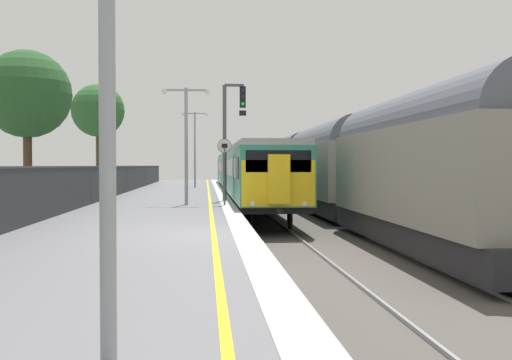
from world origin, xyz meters
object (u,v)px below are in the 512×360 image
(freight_train_adjacent_track, at_px, (306,165))
(signal_gantry, at_px, (230,128))
(speed_limit_sign, at_px, (225,163))
(platform_lamp_mid, at_px, (186,135))
(platform_lamp_far, at_px, (195,143))
(background_tree_centre, at_px, (97,112))
(commuter_train_at_platform, at_px, (243,171))
(background_tree_left, at_px, (26,97))
(platform_lamp_near, at_px, (107,3))

(freight_train_adjacent_track, height_order, signal_gantry, signal_gantry)
(speed_limit_sign, relative_size, platform_lamp_mid, 0.56)
(platform_lamp_far, bearing_deg, background_tree_centre, -143.37)
(platform_lamp_mid, bearing_deg, speed_limit_sign, -12.58)
(signal_gantry, height_order, platform_lamp_mid, signal_gantry)
(signal_gantry, bearing_deg, speed_limit_sign, -96.52)
(commuter_train_at_platform, distance_m, background_tree_left, 20.46)
(background_tree_centre, bearing_deg, signal_gantry, -57.16)
(signal_gantry, distance_m, platform_lamp_near, 23.38)
(freight_train_adjacent_track, distance_m, platform_lamp_far, 9.95)
(platform_lamp_far, distance_m, background_tree_centre, 8.24)
(platform_lamp_near, height_order, platform_lamp_far, platform_lamp_far)
(speed_limit_sign, bearing_deg, commuter_train_at_platform, 83.85)
(speed_limit_sign, height_order, platform_lamp_far, platform_lamp_far)
(background_tree_centre, bearing_deg, speed_limit_sign, -63.49)
(platform_lamp_near, relative_size, background_tree_left, 0.81)
(freight_train_adjacent_track, xyz_separation_m, platform_lamp_near, (-7.46, -34.71, 1.33))
(speed_limit_sign, xyz_separation_m, background_tree_centre, (-8.04, 16.12, 3.50))
(freight_train_adjacent_track, distance_m, platform_lamp_near, 35.53)
(commuter_train_at_platform, distance_m, platform_lamp_far, 5.53)
(platform_lamp_mid, relative_size, background_tree_left, 0.79)
(background_tree_left, relative_size, background_tree_centre, 0.88)
(signal_gantry, bearing_deg, background_tree_centre, 122.84)
(commuter_train_at_platform, distance_m, speed_limit_sign, 17.23)
(speed_limit_sign, relative_size, background_tree_left, 0.44)
(commuter_train_at_platform, xyz_separation_m, background_tree_centre, (-9.88, -1.01, 4.00))
(commuter_train_at_platform, bearing_deg, platform_lamp_far, 132.44)
(signal_gantry, bearing_deg, platform_lamp_mid, -125.46)
(platform_lamp_mid, bearing_deg, platform_lamp_far, 90.00)
(freight_train_adjacent_track, height_order, platform_lamp_far, platform_lamp_far)
(commuter_train_at_platform, height_order, platform_lamp_near, platform_lamp_near)
(background_tree_centre, bearing_deg, commuter_train_at_platform, 5.83)
(platform_lamp_far, bearing_deg, platform_lamp_mid, -90.00)
(freight_train_adjacent_track, distance_m, speed_limit_sign, 15.66)
(signal_gantry, bearing_deg, platform_lamp_far, 96.29)
(background_tree_left, bearing_deg, speed_limit_sign, 4.32)
(commuter_train_at_platform, height_order, platform_lamp_mid, platform_lamp_mid)
(speed_limit_sign, distance_m, platform_lamp_near, 20.29)
(commuter_train_at_platform, distance_m, signal_gantry, 14.26)
(platform_lamp_near, height_order, background_tree_left, background_tree_left)
(freight_train_adjacent_track, relative_size, platform_lamp_far, 10.06)
(platform_lamp_near, bearing_deg, signal_gantry, 85.19)
(platform_lamp_near, relative_size, platform_lamp_mid, 1.02)
(commuter_train_at_platform, height_order, background_tree_left, background_tree_left)
(commuter_train_at_platform, xyz_separation_m, platform_lamp_far, (-3.45, 3.77, 2.10))
(freight_train_adjacent_track, bearing_deg, speed_limit_sign, -111.94)
(speed_limit_sign, bearing_deg, platform_lamp_mid, 167.42)
(commuter_train_at_platform, bearing_deg, background_tree_left, -118.81)
(background_tree_left, bearing_deg, background_tree_centre, 90.47)
(commuter_train_at_platform, relative_size, signal_gantry, 7.62)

